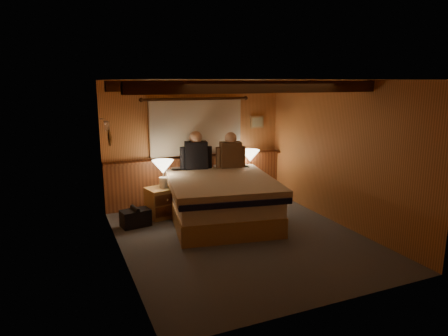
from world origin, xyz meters
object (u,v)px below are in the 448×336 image
bed (220,198)px  lamp_left (163,169)px  nightstand_left (161,202)px  person_right (231,153)px  nightstand_right (250,187)px  duffel_bag (136,218)px  lamp_right (250,157)px  person_left (196,153)px

bed → lamp_left: size_ratio=5.06×
bed → nightstand_left: (-0.90, 0.58, -0.13)m
person_right → bed: bearing=-116.0°
nightstand_right → duffel_bag: bearing=-174.5°
lamp_left → lamp_right: (1.89, 0.35, 0.00)m
person_right → nightstand_right: bearing=29.1°
bed → duffel_bag: (-1.42, 0.28, -0.25)m
person_left → duffel_bag: 1.67m
nightstand_left → nightstand_right: (1.93, 0.31, 0.00)m
lamp_right → bed: bearing=-138.1°
lamp_right → person_right: bearing=-156.8°
nightstand_right → lamp_right: bearing=71.5°
bed → nightstand_right: size_ratio=4.60×
bed → person_left: (-0.14, 0.86, 0.66)m
lamp_left → duffel_bag: size_ratio=0.96×
nightstand_right → lamp_left: size_ratio=1.10×
bed → nightstand_right: bearing=50.8°
nightstand_right → duffel_bag: 2.53m
person_left → person_right: bearing=-0.9°
nightstand_left → lamp_left: size_ratio=1.14×
lamp_right → person_left: 1.20m
person_left → person_right: person_left is taller
lamp_left → person_left: (0.71, 0.27, 0.18)m
nightstand_left → person_right: (1.41, 0.12, 0.78)m
nightstand_right → lamp_right: 0.61m
nightstand_left → lamp_left: lamp_left is taller
person_right → lamp_right: bearing=32.9°
nightstand_left → person_right: person_right is taller
person_left → duffel_bag: size_ratio=1.44×
bed → nightstand_left: bearing=157.1°
nightstand_left → person_left: size_ratio=0.76×
nightstand_right → lamp_left: lamp_left is taller
bed → person_right: (0.51, 0.71, 0.64)m
nightstand_right → person_right: size_ratio=0.77×
nightstand_left → person_right: bearing=-7.0°
lamp_left → lamp_right: 1.92m
bed → person_right: size_ratio=3.55×
nightstand_left → nightstand_right: nightstand_right is taller
lamp_right → duffel_bag: (-2.46, -0.65, -0.73)m
nightstand_left → lamp_right: bearing=-1.7°
lamp_right → person_right: (-0.53, -0.23, 0.16)m
lamp_left → person_left: size_ratio=0.67×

